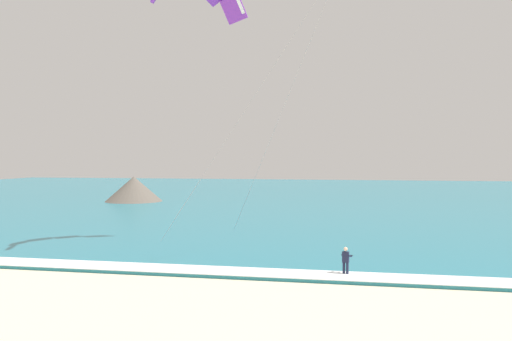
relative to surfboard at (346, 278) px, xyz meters
name	(u,v)px	position (x,y,z in m)	size (l,w,h in m)	color
sea	(348,196)	(-0.53, 58.53, 0.07)	(200.00, 120.00, 0.20)	teal
surf_foam	(335,276)	(-0.53, -0.47, 0.19)	(200.00, 2.15, 0.04)	white
surfboard	(346,278)	(0.00, 0.00, 0.00)	(0.89, 1.47, 0.09)	yellow
kitesurfer	(346,261)	(0.01, 0.02, 0.91)	(0.64, 0.63, 1.69)	#191E38
headland_left	(133,191)	(-30.87, 40.81, 1.68)	(8.61, 8.80, 3.81)	#665B51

